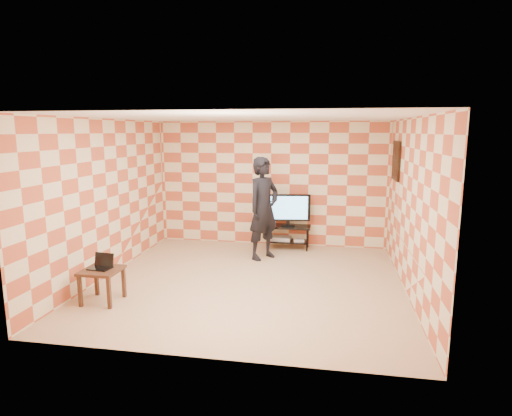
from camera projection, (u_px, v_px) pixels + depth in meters
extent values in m
plane|color=tan|center=(250.00, 282.00, 7.17)|extent=(5.00, 5.00, 0.00)
cube|color=beige|center=(271.00, 184.00, 9.35)|extent=(5.00, 0.02, 2.70)
cube|color=beige|center=(205.00, 241.00, 4.51)|extent=(5.00, 0.02, 2.70)
cube|color=beige|center=(107.00, 198.00, 7.35)|extent=(0.02, 5.00, 2.70)
cube|color=beige|center=(411.00, 207.00, 6.50)|extent=(0.02, 5.00, 2.70)
cube|color=white|center=(249.00, 117.00, 6.69)|extent=(5.00, 5.00, 0.02)
cube|color=black|center=(396.00, 161.00, 7.91)|extent=(0.04, 0.72, 0.72)
cube|color=black|center=(396.00, 161.00, 7.91)|extent=(0.04, 0.03, 0.68)
cube|color=black|center=(396.00, 161.00, 7.91)|extent=(0.04, 0.68, 0.03)
cube|color=black|center=(288.00, 227.00, 9.12)|extent=(0.96, 0.43, 0.04)
cube|color=black|center=(288.00, 241.00, 9.18)|extent=(0.86, 0.38, 0.03)
cylinder|color=black|center=(267.00, 238.00, 9.07)|extent=(0.03, 0.03, 0.50)
cylinder|color=black|center=(270.00, 234.00, 9.40)|extent=(0.03, 0.03, 0.50)
cylinder|color=black|center=(307.00, 240.00, 8.92)|extent=(0.03, 0.03, 0.50)
cylinder|color=black|center=(308.00, 236.00, 9.26)|extent=(0.03, 0.03, 0.50)
cube|color=black|center=(288.00, 225.00, 9.11)|extent=(0.30, 0.21, 0.03)
cube|color=black|center=(288.00, 223.00, 9.10)|extent=(0.07, 0.06, 0.08)
cube|color=black|center=(288.00, 208.00, 9.05)|extent=(0.93, 0.18, 0.57)
cube|color=#69B8EF|center=(288.00, 208.00, 9.02)|extent=(0.83, 0.12, 0.49)
cube|color=#ACACAE|center=(281.00, 238.00, 9.22)|extent=(0.45, 0.33, 0.07)
cube|color=silver|center=(299.00, 240.00, 9.10)|extent=(0.24, 0.20, 0.05)
cube|color=#322114|center=(101.00, 271.00, 6.25)|extent=(0.54, 0.54, 0.04)
cube|color=#322114|center=(80.00, 291.00, 6.11)|extent=(0.05, 0.05, 0.46)
cube|color=#322114|center=(97.00, 281.00, 6.54)|extent=(0.05, 0.05, 0.46)
cube|color=#322114|center=(109.00, 293.00, 6.04)|extent=(0.05, 0.05, 0.46)
cube|color=#322114|center=(124.00, 282.00, 6.47)|extent=(0.05, 0.05, 0.46)
cube|color=black|center=(100.00, 268.00, 6.26)|extent=(0.34, 0.25, 0.02)
cube|color=black|center=(104.00, 259.00, 6.34)|extent=(0.32, 0.09, 0.20)
imported|color=black|center=(264.00, 208.00, 8.33)|extent=(0.82, 0.87, 2.00)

